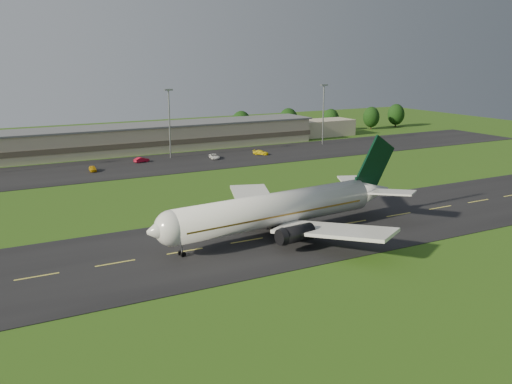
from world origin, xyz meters
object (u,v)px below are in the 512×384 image
terminal (157,138)px  service_vehicle_c (214,156)px  light_mast_east (323,107)px  light_mast_centre (169,115)px  service_vehicle_b (142,160)px  service_vehicle_d (261,152)px  airliner (279,209)px  service_vehicle_a (93,169)px

terminal → service_vehicle_c: bearing=-69.0°
light_mast_east → light_mast_centre: bearing=180.0°
terminal → light_mast_centre: (-1.40, -16.18, 8.75)m
terminal → service_vehicle_b: 22.73m
service_vehicle_b → service_vehicle_d: 36.46m
airliner → service_vehicle_c: (20.57, 71.90, -3.86)m
light_mast_east → service_vehicle_a: 81.69m
airliner → service_vehicle_a: bearing=96.6°
airliner → service_vehicle_a: 71.94m
service_vehicle_c → terminal: bearing=122.2°
airliner → service_vehicle_b: size_ratio=11.60×
terminal → service_vehicle_a: 37.29m
service_vehicle_b → service_vehicle_c: bearing=-117.6°
light_mast_east → service_vehicle_b: bearing=-177.1°
service_vehicle_a → service_vehicle_b: service_vehicle_a is taller
terminal → service_vehicle_b: size_ratio=32.83×
service_vehicle_a → service_vehicle_b: size_ratio=0.98×
light_mast_centre → service_vehicle_d: 29.96m
service_vehicle_a → service_vehicle_d: size_ratio=0.89×
light_mast_centre → terminal: bearing=85.0°
service_vehicle_a → light_mast_centre: bearing=27.7°
airliner → service_vehicle_b: 76.76m
light_mast_east → service_vehicle_c: light_mast_east is taller
service_vehicle_c → service_vehicle_d: 15.47m
service_vehicle_c → service_vehicle_d: service_vehicle_d is taller
light_mast_centre → service_vehicle_d: bearing=-18.0°
light_mast_centre → light_mast_east: same height
terminal → service_vehicle_c: (9.27, -24.20, -3.19)m
light_mast_centre → service_vehicle_b: (-9.95, -3.25, -11.91)m
airliner → light_mast_centre: light_mast_centre is taller
airliner → light_mast_east: bearing=45.2°
terminal → light_mast_east: light_mast_east is taller
service_vehicle_a → service_vehicle_c: (35.90, 1.72, -0.03)m
light_mast_east → service_vehicle_d: light_mast_east is taller
service_vehicle_a → service_vehicle_b: (15.28, 6.48, -0.01)m
light_mast_centre → service_vehicle_c: light_mast_centre is taller
service_vehicle_a → terminal: bearing=50.8°
light_mast_east → service_vehicle_a: size_ratio=4.72×
service_vehicle_a → service_vehicle_d: service_vehicle_a is taller
light_mast_centre → service_vehicle_b: 15.86m
light_mast_east → service_vehicle_b: (-64.95, -3.25, -11.91)m
airliner → service_vehicle_b: bearing=84.3°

